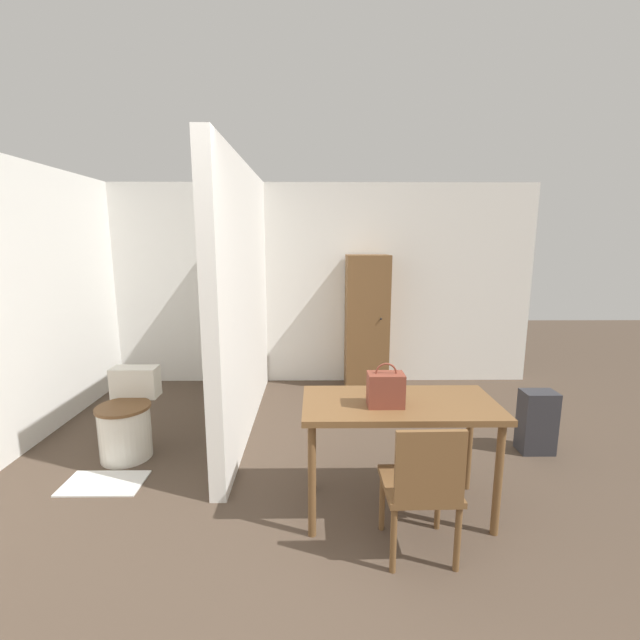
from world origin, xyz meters
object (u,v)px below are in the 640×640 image
(wooden_chair, at_px, (422,485))
(wooden_cabinet, at_px, (367,322))
(toilet, at_px, (127,421))
(handbag, at_px, (386,389))
(space_heater, at_px, (537,422))
(dining_table, at_px, (399,415))

(wooden_chair, distance_m, wooden_cabinet, 2.98)
(toilet, distance_m, handbag, 2.30)
(wooden_chair, xyz_separation_m, space_heater, (1.31, 1.25, -0.19))
(wooden_chair, height_order, wooden_cabinet, wooden_cabinet)
(toilet, bearing_deg, wooden_cabinet, 37.60)
(dining_table, relative_size, handbag, 4.46)
(wooden_chair, distance_m, space_heater, 1.82)
(wooden_chair, bearing_deg, toilet, 149.52)
(wooden_chair, height_order, handbag, handbag)
(toilet, bearing_deg, dining_table, -20.31)
(handbag, relative_size, wooden_cabinet, 0.17)
(wooden_cabinet, xyz_separation_m, space_heater, (1.28, -1.71, -0.55))
(dining_table, height_order, wooden_cabinet, wooden_cabinet)
(dining_table, bearing_deg, toilet, 159.69)
(toilet, bearing_deg, space_heater, 0.16)
(wooden_chair, relative_size, toilet, 1.19)
(toilet, relative_size, handbag, 2.50)
(handbag, xyz_separation_m, space_heater, (1.47, 0.88, -0.62))
(wooden_chair, relative_size, wooden_cabinet, 0.51)
(toilet, distance_m, wooden_cabinet, 2.86)
(handbag, bearing_deg, space_heater, 30.92)
(wooden_cabinet, bearing_deg, space_heater, -53.16)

